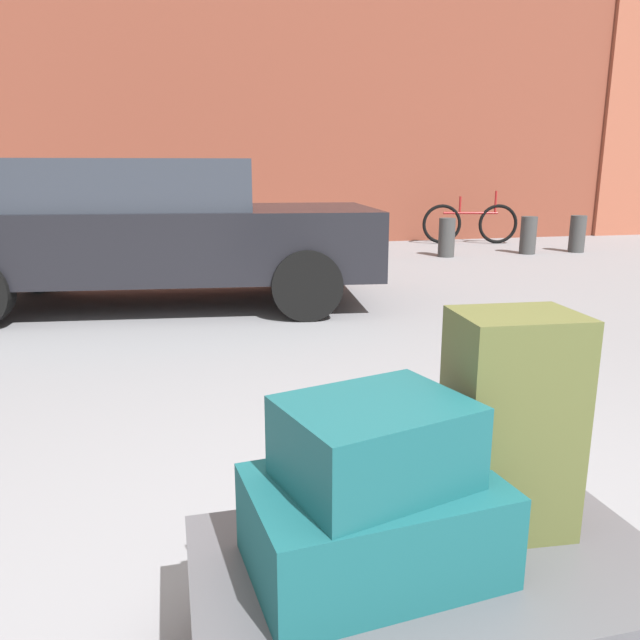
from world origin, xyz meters
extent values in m
cube|color=#4C4C51|center=(0.00, 0.00, 0.29)|extent=(1.23, 0.70, 0.10)
cylinder|color=black|center=(0.42, 0.24, 0.12)|extent=(0.24, 0.06, 0.24)
cylinder|color=black|center=(-0.42, 0.24, 0.12)|extent=(0.24, 0.06, 0.24)
cube|color=#144C51|center=(-0.16, 0.00, 0.46)|extent=(0.65, 0.47, 0.24)
cube|color=#4C5128|center=(0.26, 0.10, 0.65)|extent=(0.34, 0.28, 0.61)
cube|color=#144C51|center=(-0.16, 0.00, 0.68)|extent=(0.50, 0.43, 0.20)
cube|color=black|center=(-0.74, 5.01, 0.64)|extent=(4.49, 2.31, 0.64)
cube|color=#2D333D|center=(-0.99, 5.04, 1.19)|extent=(2.58, 1.86, 0.46)
cylinder|color=black|center=(0.77, 5.68, 0.32)|extent=(0.66, 0.30, 0.64)
cylinder|color=black|center=(0.57, 3.99, 0.32)|extent=(0.66, 0.30, 0.64)
cylinder|color=black|center=(-2.04, 6.02, 0.32)|extent=(0.66, 0.30, 0.64)
torus|color=black|center=(4.31, 9.24, 0.36)|extent=(0.71, 0.23, 0.72)
torus|color=black|center=(5.32, 9.00, 0.36)|extent=(0.71, 0.23, 0.72)
cylinder|color=maroon|center=(4.81, 9.12, 0.56)|extent=(0.98, 0.28, 0.04)
cylinder|color=maroon|center=(4.62, 9.16, 0.71)|extent=(0.05, 0.05, 0.30)
cylinder|color=maroon|center=(5.25, 9.01, 0.76)|extent=(0.05, 0.05, 0.40)
cylinder|color=#383838|center=(2.28, 7.56, 0.30)|extent=(0.26, 0.26, 0.60)
cylinder|color=#383838|center=(3.61, 7.56, 0.30)|extent=(0.26, 0.26, 0.60)
cylinder|color=#383838|center=(5.05, 7.56, 0.30)|extent=(0.26, 0.26, 0.60)
cylinder|color=#383838|center=(5.96, 7.56, 0.30)|extent=(0.26, 0.26, 0.60)
camera|label=1|loc=(-0.61, -1.29, 1.32)|focal=34.34mm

